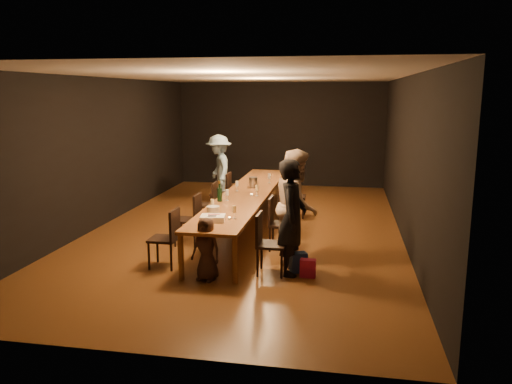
% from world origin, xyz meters
% --- Properties ---
extents(ground, '(10.00, 10.00, 0.00)m').
position_xyz_m(ground, '(0.00, 0.00, 0.00)').
color(ground, '#452711').
rests_on(ground, ground).
extents(room_shell, '(6.04, 10.04, 3.02)m').
position_xyz_m(room_shell, '(0.00, 0.00, 2.08)').
color(room_shell, black).
rests_on(room_shell, ground).
extents(table, '(0.90, 6.00, 0.75)m').
position_xyz_m(table, '(0.00, 0.00, 0.70)').
color(table, brown).
rests_on(table, ground).
extents(chair_right_0, '(0.42, 0.42, 0.93)m').
position_xyz_m(chair_right_0, '(0.85, -2.40, 0.47)').
color(chair_right_0, black).
rests_on(chair_right_0, ground).
extents(chair_right_1, '(0.42, 0.42, 0.93)m').
position_xyz_m(chair_right_1, '(0.85, -1.20, 0.47)').
color(chair_right_1, black).
rests_on(chair_right_1, ground).
extents(chair_right_2, '(0.42, 0.42, 0.93)m').
position_xyz_m(chair_right_2, '(0.85, 0.00, 0.47)').
color(chair_right_2, black).
rests_on(chair_right_2, ground).
extents(chair_right_3, '(0.42, 0.42, 0.93)m').
position_xyz_m(chair_right_3, '(0.85, 1.20, 0.47)').
color(chair_right_3, black).
rests_on(chair_right_3, ground).
extents(chair_left_0, '(0.42, 0.42, 0.93)m').
position_xyz_m(chair_left_0, '(-0.85, -2.40, 0.47)').
color(chair_left_0, black).
rests_on(chair_left_0, ground).
extents(chair_left_1, '(0.42, 0.42, 0.93)m').
position_xyz_m(chair_left_1, '(-0.85, -1.20, 0.47)').
color(chair_left_1, black).
rests_on(chair_left_1, ground).
extents(chair_left_2, '(0.42, 0.42, 0.93)m').
position_xyz_m(chair_left_2, '(-0.85, 0.00, 0.47)').
color(chair_left_2, black).
rests_on(chair_left_2, ground).
extents(chair_left_3, '(0.42, 0.42, 0.93)m').
position_xyz_m(chair_left_3, '(-0.85, 1.20, 0.47)').
color(chair_left_3, black).
rests_on(chair_left_3, ground).
extents(woman_birthday, '(0.45, 0.65, 1.74)m').
position_xyz_m(woman_birthday, '(1.15, -2.33, 0.87)').
color(woman_birthday, black).
rests_on(woman_birthday, ground).
extents(woman_tan, '(0.69, 0.89, 1.81)m').
position_xyz_m(woman_tan, '(1.15, -1.67, 0.91)').
color(woman_tan, '#C8AD96').
rests_on(woman_tan, ground).
extents(man_blue, '(1.03, 1.26, 1.69)m').
position_xyz_m(man_blue, '(-1.15, 2.25, 0.85)').
color(man_blue, '#85ACCE').
rests_on(man_blue, ground).
extents(child, '(0.52, 0.41, 0.93)m').
position_xyz_m(child, '(-0.04, -2.82, 0.47)').
color(child, '#3C2921').
rests_on(child, ground).
extents(gift_bag_red, '(0.24, 0.14, 0.27)m').
position_xyz_m(gift_bag_red, '(1.41, -2.46, 0.14)').
color(gift_bag_red, '#C01C53').
rests_on(gift_bag_red, ground).
extents(gift_bag_blue, '(0.29, 0.25, 0.31)m').
position_xyz_m(gift_bag_blue, '(1.25, -2.26, 0.15)').
color(gift_bag_blue, '#244B9F').
rests_on(gift_bag_blue, ground).
extents(birthday_cake, '(0.41, 0.35, 0.09)m').
position_xyz_m(birthday_cake, '(-0.08, -2.29, 0.79)').
color(birthday_cake, white).
rests_on(birthday_cake, table).
extents(plate_stack, '(0.24, 0.24, 0.12)m').
position_xyz_m(plate_stack, '(-0.20, -1.82, 0.81)').
color(plate_stack, silver).
rests_on(plate_stack, table).
extents(champagne_bottle, '(0.10, 0.10, 0.38)m').
position_xyz_m(champagne_bottle, '(-0.33, -0.90, 0.94)').
color(champagne_bottle, black).
rests_on(champagne_bottle, table).
extents(ice_bucket, '(0.23, 0.23, 0.20)m').
position_xyz_m(ice_bucket, '(0.01, 0.63, 0.85)').
color(ice_bucket, '#ABABAF').
rests_on(ice_bucket, table).
extents(wineglass_0, '(0.06, 0.06, 0.21)m').
position_xyz_m(wineglass_0, '(-0.25, -1.69, 0.85)').
color(wineglass_0, beige).
rests_on(wineglass_0, table).
extents(wineglass_1, '(0.06, 0.06, 0.21)m').
position_xyz_m(wineglass_1, '(0.21, -2.10, 0.85)').
color(wineglass_1, beige).
rests_on(wineglass_1, table).
extents(wineglass_2, '(0.06, 0.06, 0.21)m').
position_xyz_m(wineglass_2, '(-0.21, -0.82, 0.85)').
color(wineglass_2, silver).
rests_on(wineglass_2, table).
extents(wineglass_3, '(0.06, 0.06, 0.21)m').
position_xyz_m(wineglass_3, '(0.25, -0.31, 0.85)').
color(wineglass_3, beige).
rests_on(wineglass_3, table).
extents(wineglass_4, '(0.06, 0.06, 0.21)m').
position_xyz_m(wineglass_4, '(-0.23, 0.11, 0.85)').
color(wineglass_4, silver).
rests_on(wineglass_4, table).
extents(wineglass_5, '(0.06, 0.06, 0.21)m').
position_xyz_m(wineglass_5, '(0.27, 1.12, 0.85)').
color(wineglass_5, silver).
rests_on(wineglass_5, table).
extents(tealight_near, '(0.05, 0.05, 0.03)m').
position_xyz_m(tealight_near, '(0.15, -2.15, 0.77)').
color(tealight_near, '#B2B7B2').
rests_on(tealight_near, table).
extents(tealight_mid, '(0.05, 0.05, 0.03)m').
position_xyz_m(tealight_mid, '(0.15, -0.31, 0.77)').
color(tealight_mid, '#B2B7B2').
rests_on(tealight_mid, table).
extents(tealight_far, '(0.05, 0.05, 0.03)m').
position_xyz_m(tealight_far, '(0.15, 2.05, 0.77)').
color(tealight_far, '#B2B7B2').
rests_on(tealight_far, table).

